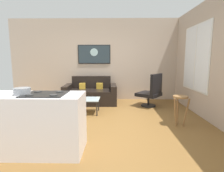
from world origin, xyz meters
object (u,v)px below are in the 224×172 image
coffee_table (82,100)px  wall_painting (94,54)px  mixing_bowl (22,91)px  couch (91,94)px  armchair (151,92)px  bar_stool (180,103)px

coffee_table → wall_painting: (0.14, 1.68, 1.24)m
mixing_bowl → coffee_table: bearing=76.3°
coffee_table → mixing_bowl: (-0.49, -2.02, 0.59)m
couch → coffee_table: (-0.08, -1.09, 0.07)m
mixing_bowl → wall_painting: 3.81m
armchair → mixing_bowl: size_ratio=4.27×
coffee_table → wall_painting: 2.09m
armchair → wall_painting: 2.36m
armchair → bar_stool: armchair is taller
armchair → bar_stool: 1.59m
couch → coffee_table: couch is taller
bar_stool → wall_painting: (-2.11, 2.55, 1.10)m
mixing_bowl → wall_painting: bearing=80.3°
couch → mixing_bowl: (-0.57, -3.11, 0.66)m
armchair → bar_stool: size_ratio=1.54×
mixing_bowl → couch: bearing=79.6°
armchair → wall_painting: bearing=151.5°
bar_stool → mixing_bowl: 3.01m
couch → coffee_table: size_ratio=1.84×
bar_stool → mixing_bowl: bearing=-157.3°
bar_stool → mixing_bowl: size_ratio=2.77×
bar_stool → couch: bearing=137.9°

